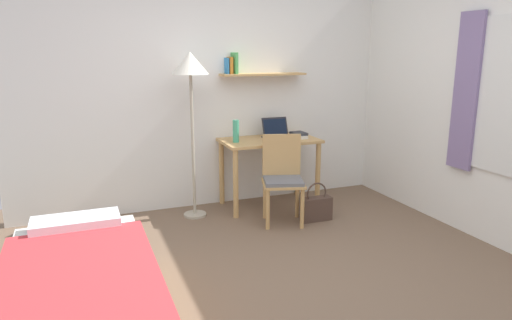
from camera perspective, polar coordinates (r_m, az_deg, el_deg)
ground_plane at (r=3.71m, az=4.23°, el=-14.53°), size 5.28×5.28×0.00m
wall_back at (r=5.19m, az=-5.23°, el=8.60°), size 4.40×0.27×2.60m
wall_right at (r=4.56m, az=28.31°, el=6.40°), size 0.10×4.40×2.60m
bed at (r=3.10m, az=-20.75°, el=-16.40°), size 0.91×1.94×0.54m
desk at (r=5.17m, az=1.66°, el=1.05°), size 1.07×0.59×0.77m
desk_chair at (r=4.71m, az=3.30°, el=-1.94°), size 0.51×0.49×0.90m
standing_lamp at (r=4.74m, az=-8.08°, el=10.48°), size 0.37×0.37×1.72m
laptop at (r=5.22m, az=2.54°, el=3.38°), size 0.31×0.24×0.22m
water_bottle at (r=4.95m, az=-2.49°, el=3.57°), size 0.07×0.07×0.24m
book_stack at (r=5.24m, az=5.24°, el=3.08°), size 0.16×0.23×0.06m
handbag at (r=4.87m, az=7.42°, el=-5.86°), size 0.33×0.12×0.41m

